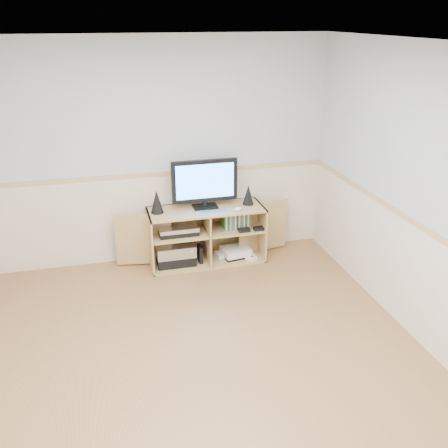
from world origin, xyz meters
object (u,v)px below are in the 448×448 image
at_px(media_cabinet, 205,233).
at_px(keyboard, 214,212).
at_px(game_consoles, 235,252).
at_px(monitor, 205,182).

bearing_deg(media_cabinet, keyboard, -74.14).
bearing_deg(keyboard, game_consoles, 29.21).
bearing_deg(game_consoles, keyboard, -155.67).
bearing_deg(media_cabinet, game_consoles, -11.69).
xyz_separation_m(media_cabinet, game_consoles, (0.34, -0.07, -0.26)).
bearing_deg(game_consoles, monitor, 169.81).
xyz_separation_m(keyboard, game_consoles, (0.28, 0.13, -0.59)).
height_order(media_cabinet, game_consoles, media_cabinet).
relative_size(media_cabinet, monitor, 2.77).
bearing_deg(monitor, game_consoles, -10.19).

